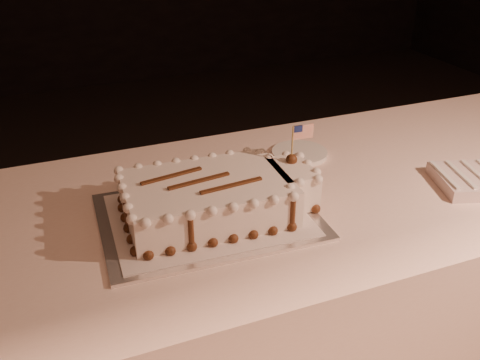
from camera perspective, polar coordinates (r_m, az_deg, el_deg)
name	(u,v)px	position (r m, az deg, el deg)	size (l,w,h in m)	color
banquet_table	(323,293)	(1.62, 8.84, -11.86)	(2.40, 0.80, 0.75)	#FFDAC5
cake_board	(208,216)	(1.24, -3.44, -3.90)	(0.49, 0.37, 0.01)	white
doily	(208,215)	(1.24, -3.45, -3.70)	(0.44, 0.33, 0.00)	silver
sheet_cake	(218,196)	(1.22, -2.34, -1.71)	(0.47, 0.28, 0.18)	white
side_plate	(299,153)	(1.54, 6.36, 2.87)	(0.16, 0.16, 0.01)	white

